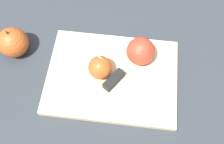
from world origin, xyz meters
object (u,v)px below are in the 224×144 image
(knife, at_px, (116,78))
(apple_whole, at_px, (13,43))
(apple_half_left, at_px, (100,66))
(apple_half_right, at_px, (140,51))

(knife, distance_m, apple_whole, 0.31)
(apple_half_left, bearing_deg, apple_whole, 128.11)
(knife, bearing_deg, apple_half_left, 100.52)
(apple_half_left, xyz_separation_m, apple_whole, (-0.26, 0.02, -0.01))
(apple_half_right, distance_m, apple_whole, 0.36)
(apple_half_right, height_order, apple_whole, apple_whole)
(apple_half_right, xyz_separation_m, knife, (-0.05, -0.08, -0.03))
(apple_whole, bearing_deg, apple_half_left, -4.93)
(apple_half_left, xyz_separation_m, knife, (0.05, -0.01, -0.02))
(knife, bearing_deg, apple_whole, 111.62)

